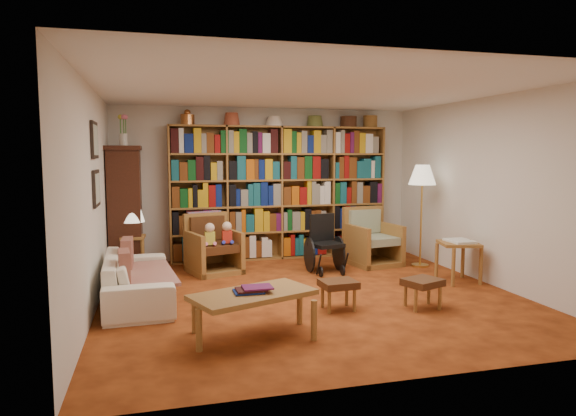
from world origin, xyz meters
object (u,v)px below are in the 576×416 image
object	(u,v)px
coffee_table	(253,297)
floor_lamp	(422,179)
footstool_b	(423,284)
armchair_leather	(213,247)
armchair_sage	(371,242)
sofa	(138,278)
side_table_lamp	(133,248)
footstool_a	(338,286)
wheelchair	(324,246)
side_table_papers	(459,249)

from	to	relation	value
coffee_table	floor_lamp	bearing A→B (deg)	37.66
floor_lamp	footstool_b	world-z (taller)	floor_lamp
armchair_leather	armchair_sage	bearing A→B (deg)	-1.66
sofa	armchair_leather	size ratio (longest dim) A/B	2.11
side_table_lamp	armchair_sage	world-z (taller)	armchair_sage
footstool_a	armchair_leather	bearing A→B (deg)	116.78
armchair_leather	side_table_lamp	bearing A→B (deg)	176.23
wheelchair	side_table_papers	size ratio (longest dim) A/B	1.42
wheelchair	side_table_papers	bearing A→B (deg)	-34.97
wheelchair	footstool_b	xyz separation A→B (m)	(0.48, -2.04, -0.11)
armchair_leather	footstool_a	distance (m)	2.53
side_table_lamp	floor_lamp	bearing A→B (deg)	-7.20
side_table_lamp	armchair_sage	distance (m)	3.64
side_table_papers	footstool_a	bearing A→B (deg)	-159.28
floor_lamp	sofa	bearing A→B (deg)	-168.33
floor_lamp	footstool_a	bearing A→B (deg)	-138.36
armchair_leather	floor_lamp	size ratio (longest dim) A/B	0.57
wheelchair	footstool_a	size ratio (longest dim) A/B	2.06
side_table_lamp	armchair_sage	xyz separation A→B (m)	(3.64, -0.15, -0.05)
footstool_b	armchair_leather	bearing A→B (deg)	130.38
wheelchair	floor_lamp	distance (m)	1.84
floor_lamp	coffee_table	world-z (taller)	floor_lamp
armchair_leather	wheelchair	xyz separation A→B (m)	(1.60, -0.41, 0.03)
armchair_leather	side_table_papers	distance (m)	3.50
side_table_papers	coffee_table	world-z (taller)	side_table_papers
side_table_papers	footstool_b	bearing A→B (deg)	-138.41
wheelchair	footstool_a	distance (m)	1.91
wheelchair	footstool_a	xyz separation A→B (m)	(-0.46, -1.85, -0.12)
sofa	side_table_papers	bearing A→B (deg)	-94.37
armchair_leather	footstool_a	world-z (taller)	armchair_leather
side_table_lamp	coffee_table	size ratio (longest dim) A/B	0.44
armchair_sage	coffee_table	world-z (taller)	armchair_sage
armchair_sage	footstool_a	xyz separation A→B (m)	(-1.36, -2.19, -0.07)
side_table_papers	coffee_table	size ratio (longest dim) A/B	0.46
footstool_b	sofa	bearing A→B (deg)	160.36
armchair_leather	coffee_table	xyz separation A→B (m)	(0.05, -2.86, 0.03)
sofa	side_table_papers	xyz separation A→B (m)	(4.20, -0.16, 0.18)
side_table_lamp	floor_lamp	size ratio (longest dim) A/B	0.36
side_table_papers	footstool_b	world-z (taller)	side_table_papers
sofa	armchair_sage	distance (m)	3.76
side_table_papers	armchair_sage	bearing A→B (deg)	114.82
footstool_b	side_table_papers	bearing A→B (deg)	41.59
wheelchair	armchair_leather	bearing A→B (deg)	165.63
coffee_table	side_table_papers	bearing A→B (deg)	23.74
armchair_sage	side_table_lamp	bearing A→B (deg)	177.67
side_table_lamp	coffee_table	xyz separation A→B (m)	(1.20, -2.94, -0.01)
floor_lamp	side_table_papers	world-z (taller)	floor_lamp
side_table_lamp	armchair_leather	world-z (taller)	armchair_leather
armchair_sage	side_table_papers	distance (m)	1.57
armchair_sage	side_table_papers	world-z (taller)	armchair_sage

